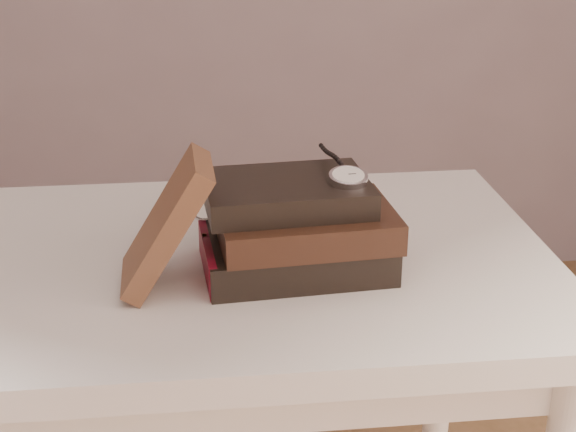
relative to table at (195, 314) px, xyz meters
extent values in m
cube|color=silver|center=(0.00, 0.00, 0.07)|extent=(1.00, 0.60, 0.04)
cube|color=white|center=(0.00, 0.00, 0.01)|extent=(0.88, 0.49, 0.08)
cylinder|color=white|center=(0.45, 0.25, -0.30)|extent=(0.05, 0.05, 0.71)
cube|color=black|center=(0.14, -0.05, 0.11)|extent=(0.25, 0.18, 0.05)
cube|color=beige|center=(0.14, -0.05, 0.11)|extent=(0.25, 0.17, 0.04)
cube|color=gold|center=(0.02, -0.03, 0.11)|extent=(0.01, 0.01, 0.05)
cube|color=maroon|center=(0.02, -0.06, 0.11)|extent=(0.02, 0.15, 0.05)
cube|color=black|center=(0.15, -0.06, 0.16)|extent=(0.24, 0.17, 0.04)
cube|color=beige|center=(0.15, -0.06, 0.16)|extent=(0.23, 0.16, 0.03)
cube|color=gold|center=(0.04, -0.04, 0.16)|extent=(0.01, 0.01, 0.04)
cube|color=black|center=(0.13, -0.04, 0.20)|extent=(0.22, 0.16, 0.04)
cube|color=beige|center=(0.13, -0.04, 0.20)|extent=(0.22, 0.15, 0.03)
cube|color=gold|center=(0.02, -0.03, 0.20)|extent=(0.01, 0.01, 0.04)
cube|color=#45281A|center=(-0.03, -0.08, 0.18)|extent=(0.13, 0.12, 0.17)
cylinder|color=silver|center=(0.20, -0.06, 0.22)|extent=(0.05, 0.06, 0.02)
cylinder|color=white|center=(0.20, -0.06, 0.22)|extent=(0.04, 0.04, 0.01)
torus|color=silver|center=(0.20, -0.06, 0.22)|extent=(0.05, 0.05, 0.01)
cylinder|color=silver|center=(0.20, -0.03, 0.22)|extent=(0.01, 0.01, 0.01)
cube|color=black|center=(0.20, -0.05, 0.23)|extent=(0.00, 0.01, 0.00)
cube|color=black|center=(0.21, -0.06, 0.23)|extent=(0.01, 0.00, 0.00)
sphere|color=black|center=(0.20, -0.02, 0.23)|extent=(0.01, 0.01, 0.01)
sphere|color=black|center=(0.20, -0.01, 0.23)|extent=(0.01, 0.01, 0.01)
sphere|color=black|center=(0.20, -0.01, 0.23)|extent=(0.01, 0.01, 0.01)
sphere|color=black|center=(0.20, 0.00, 0.23)|extent=(0.01, 0.01, 0.01)
sphere|color=black|center=(0.20, 0.01, 0.23)|extent=(0.01, 0.01, 0.01)
sphere|color=black|center=(0.19, 0.02, 0.23)|extent=(0.01, 0.01, 0.01)
sphere|color=black|center=(0.19, 0.03, 0.22)|extent=(0.01, 0.01, 0.01)
sphere|color=black|center=(0.19, 0.04, 0.22)|extent=(0.01, 0.01, 0.01)
sphere|color=black|center=(0.19, 0.05, 0.22)|extent=(0.01, 0.01, 0.01)
sphere|color=black|center=(0.19, 0.05, 0.22)|extent=(0.01, 0.01, 0.01)
sphere|color=black|center=(0.19, 0.06, 0.23)|extent=(0.01, 0.01, 0.01)
torus|color=silver|center=(0.02, 0.02, 0.16)|extent=(0.05, 0.02, 0.05)
torus|color=silver|center=(0.07, 0.02, 0.16)|extent=(0.05, 0.02, 0.05)
cylinder|color=silver|center=(0.05, 0.02, 0.16)|extent=(0.01, 0.00, 0.00)
cylinder|color=silver|center=(-0.01, 0.07, 0.16)|extent=(0.01, 0.11, 0.03)
cylinder|color=silver|center=(0.09, 0.08, 0.16)|extent=(0.01, 0.11, 0.03)
camera|label=1|loc=(0.02, -1.04, 0.59)|focal=51.88mm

